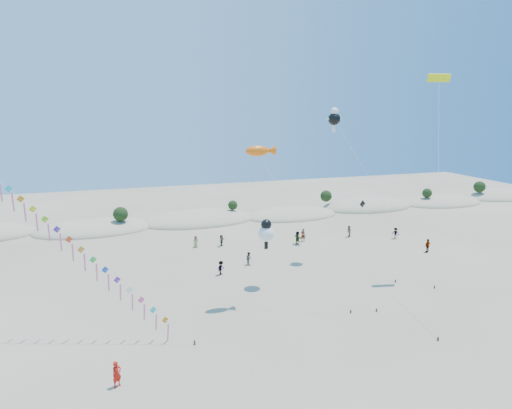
% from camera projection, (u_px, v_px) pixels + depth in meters
% --- Properties ---
extents(ground, '(160.00, 160.00, 0.00)m').
position_uv_depth(ground, '(318.00, 387.00, 28.09)').
color(ground, gray).
rests_on(ground, ground).
extents(dune_ridge, '(145.30, 11.49, 5.57)m').
position_uv_depth(dune_ridge, '(204.00, 220.00, 70.39)').
color(dune_ridge, tan).
rests_on(dune_ridge, ground).
extents(kite_train, '(20.25, 10.30, 18.62)m').
position_uv_depth(kite_train, '(41.00, 217.00, 33.00)').
color(kite_train, '#3F2D1E').
rests_on(kite_train, ground).
extents(fish_kite, '(8.21, 6.03, 14.73)m').
position_uv_depth(fish_kite, '(261.00, 151.00, 38.40)').
color(fish_kite, '#3F2D1E').
rests_on(fish_kite, ground).
extents(cartoon_kite_low, '(8.44, 9.62, 7.08)m').
position_uv_depth(cartoon_kite_low, '(266.00, 232.00, 43.28)').
color(cartoon_kite_low, '#3F2D1E').
rests_on(cartoon_kite_low, ground).
extents(cartoon_kite_high, '(6.70, 13.13, 18.14)m').
position_uv_depth(cartoon_kite_high, '(334.00, 118.00, 49.81)').
color(cartoon_kite_high, '#3F2D1E').
rests_on(cartoon_kite_high, ground).
extents(parafoil_kite, '(9.77, 13.25, 21.46)m').
position_uv_depth(parafoil_kite, '(439.00, 82.00, 43.38)').
color(parafoil_kite, '#3F2D1E').
rests_on(parafoil_kite, ground).
extents(dark_kite, '(0.89, 7.21, 7.52)m').
position_uv_depth(dark_kite, '(371.00, 224.00, 48.81)').
color(dark_kite, '#3F2D1E').
rests_on(dark_kite, ground).
extents(flyer_foreground, '(0.78, 0.73, 1.79)m').
position_uv_depth(flyer_foreground, '(117.00, 374.00, 28.00)').
color(flyer_foreground, red).
rests_on(flyer_foreground, ground).
extents(beachgoers, '(28.91, 11.66, 1.86)m').
position_uv_depth(beachgoers, '(301.00, 242.00, 56.12)').
color(beachgoers, slate).
rests_on(beachgoers, ground).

